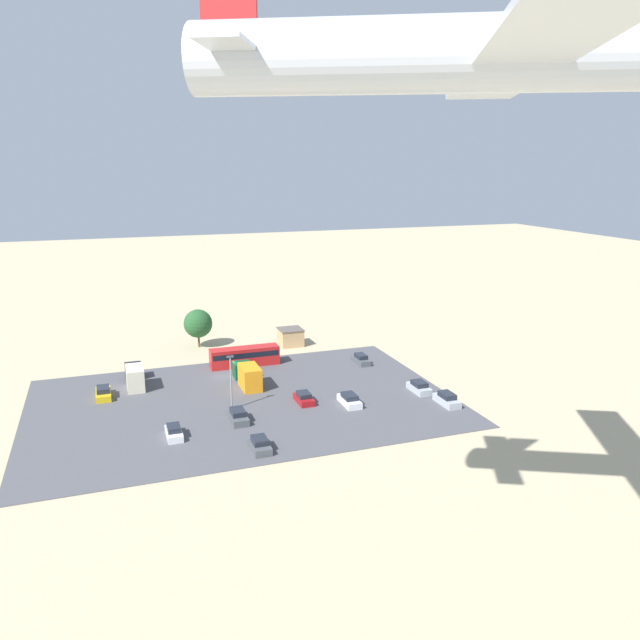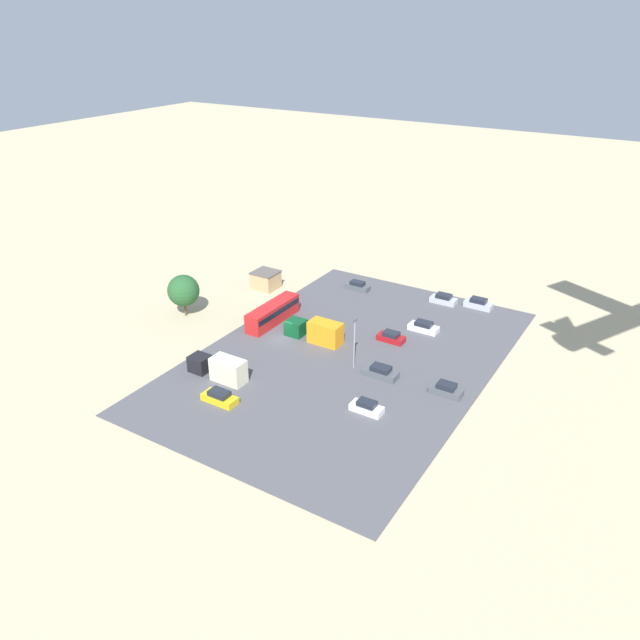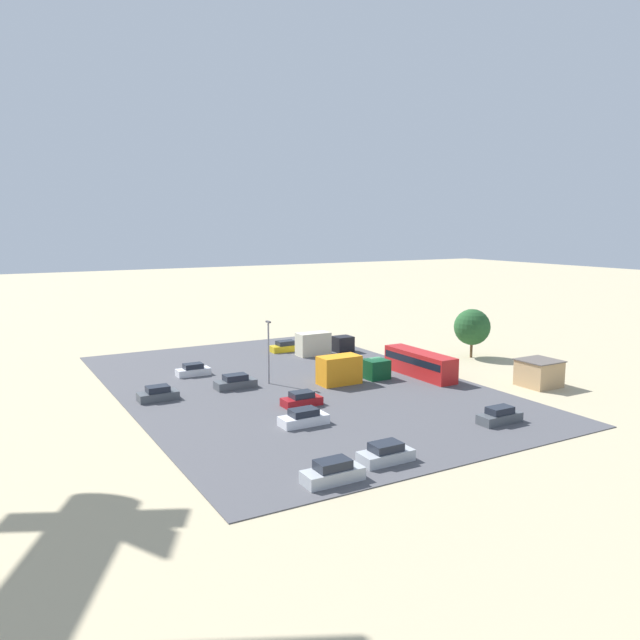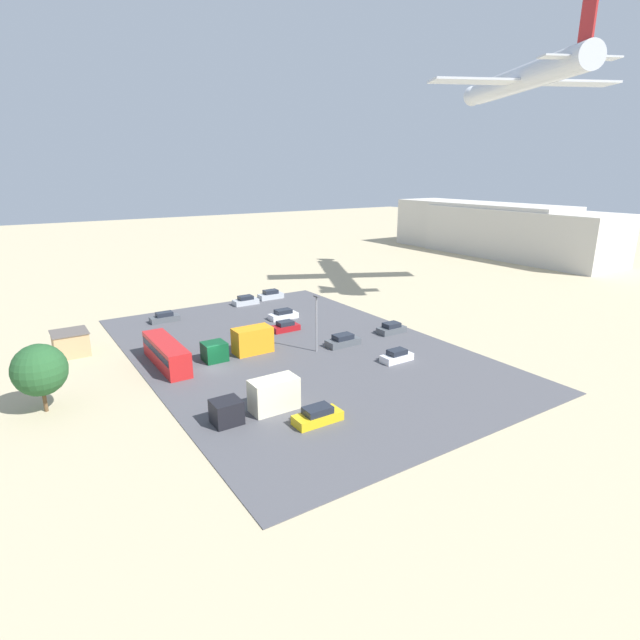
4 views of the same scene
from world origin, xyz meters
The scene contains 20 objects.
ground_plane centered at (0.00, 0.00, 0.00)m, with size 400.00×400.00×0.00m, color tan.
parking_lot_surface centered at (0.00, 11.16, 0.04)m, with size 55.82×37.50×0.08m.
shed_building centered at (-14.10, -13.16, 1.54)m, with size 4.18×4.22×3.06m.
bus centered at (-3.76, -4.23, 1.70)m, with size 10.98×2.60×3.00m.
parked_car_0 centered at (17.80, 3.14, 0.72)m, with size 1.97×4.60×1.54m.
parked_car_1 centered at (1.42, 26.25, 0.71)m, with size 1.95×4.09×1.52m.
parked_car_2 centered at (-21.80, 0.83, 0.72)m, with size 1.74×4.34×1.53m.
parked_car_3 centered at (-13.30, 16.85, 0.70)m, with size 1.97×4.49×1.50m.
parked_car_4 centered at (-24.44, 15.62, 0.72)m, with size 1.98×4.32×1.54m.
parked_car_5 centered at (1.99, 17.34, 0.73)m, with size 1.97×4.58×1.56m.
parked_car_6 centered at (-7.76, 14.11, 0.68)m, with size 1.91×4.03×1.45m.
parked_car_7 centered at (10.12, 19.55, 0.69)m, with size 1.77×4.02×1.47m.
parked_car_8 centered at (-25.66, 21.13, 0.76)m, with size 1.87×4.49×1.63m.
parked_truck_0 centered at (13.38, -0.38, 1.55)m, with size 2.36×8.51×3.20m.
parked_truck_1 centered at (-2.18, 4.80, 1.58)m, with size 2.57×8.89×3.27m.
tree_near_shed centered at (1.48, -17.52, 4.28)m, with size 4.99×4.99×6.78m.
light_pole_lot_centre centered at (1.92, 13.23, 4.16)m, with size 0.90×0.28×7.32m.
horizon_terminal_block centered at (-30.03, 97.61, 6.34)m, with size 50.80×17.66×12.68m.
horizon_parking_garage centered at (-43.04, 97.36, 6.84)m, with size 51.94×15.52×13.69m.
airplane centered at (-6.60, 59.91, 37.09)m, with size 36.93×30.92×9.39m.
Camera 4 is at (52.45, -19.22, 22.27)m, focal length 28.00 mm.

